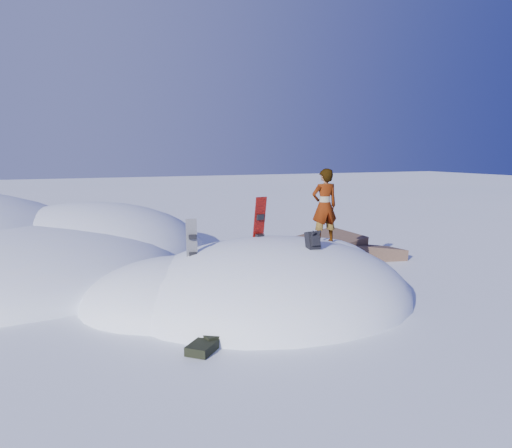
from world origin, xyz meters
name	(u,v)px	position (x,y,z in m)	size (l,w,h in m)	color
ground	(272,300)	(0.00, 0.00, 0.00)	(120.00, 120.00, 0.00)	white
snow_mound	(261,298)	(-0.17, 0.24, 0.00)	(8.00, 6.00, 3.00)	silver
rock_outcrop	(335,261)	(3.72, 3.01, 0.01)	(4.68, 4.41, 1.68)	brown
snowboard_red	(259,229)	(-0.05, 0.66, 1.65)	(0.36, 0.34, 1.66)	red
snowboard_dark	(192,248)	(-1.91, 0.21, 1.40)	(0.27, 0.21, 1.35)	black
backpack	(313,241)	(0.58, -0.93, 1.58)	(0.29, 0.35, 0.48)	black
gear_pile	(204,346)	(-2.46, -2.34, 0.10)	(0.81, 0.71, 0.21)	black
person	(324,206)	(1.72, 0.47, 2.17)	(0.70, 0.46, 1.93)	slate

